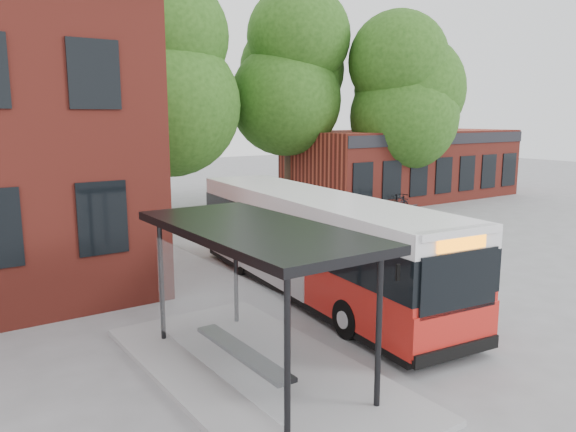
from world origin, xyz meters
TOP-DOWN VIEW (x-y plane):
  - ground at (0.00, 0.00)m, footprint 100.00×100.00m
  - shop_row at (15.00, 14.00)m, footprint 14.00×6.20m
  - bus_shelter at (-4.50, -1.00)m, footprint 3.60×7.00m
  - bike_rail at (9.28, 10.00)m, footprint 5.20×0.10m
  - tree_0 at (-6.00, 16.00)m, footprint 7.92×7.92m
  - tree_1 at (1.00, 17.00)m, footprint 7.92×7.92m
  - tree_2 at (8.00, 16.00)m, footprint 7.92×7.92m
  - tree_3 at (13.00, 12.00)m, footprint 7.04×7.04m
  - city_bus at (-0.61, 2.31)m, footprint 3.46×11.01m
  - bicycle_0 at (6.91, 9.08)m, footprint 1.72×1.06m
  - bicycle_1 at (7.25, 10.18)m, footprint 1.80×0.76m
  - bicycle_2 at (8.19, 9.59)m, footprint 1.96×1.15m
  - bicycle_3 at (9.68, 9.07)m, footprint 1.72×0.79m
  - bicycle_5 at (10.27, 9.69)m, footprint 1.90×0.97m
  - bicycle_6 at (10.64, 10.77)m, footprint 1.55×0.62m

SIDE VIEW (x-z plane):
  - ground at x=0.00m, z-range 0.00..0.00m
  - bike_rail at x=9.28m, z-range 0.00..0.38m
  - bicycle_6 at x=10.64m, z-range 0.00..0.80m
  - bicycle_0 at x=6.91m, z-range 0.00..0.85m
  - bicycle_2 at x=8.19m, z-range 0.00..0.97m
  - bicycle_3 at x=9.68m, z-range 0.00..1.00m
  - bicycle_1 at x=7.25m, z-range 0.00..1.05m
  - bicycle_5 at x=10.27m, z-range 0.00..1.10m
  - city_bus at x=-0.61m, z-range 0.00..2.75m
  - bus_shelter at x=-4.50m, z-range 0.00..2.90m
  - shop_row at x=15.00m, z-range 0.00..4.00m
  - tree_3 at x=13.00m, z-range 0.00..9.28m
  - tree_1 at x=1.00m, z-range 0.00..10.40m
  - tree_0 at x=-6.00m, z-range 0.00..11.00m
  - tree_2 at x=8.00m, z-range 0.00..11.00m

